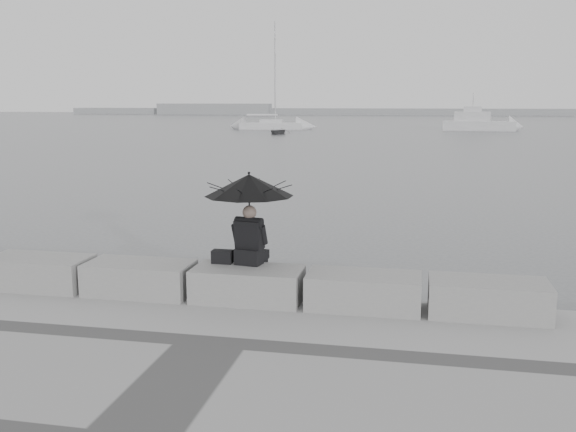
% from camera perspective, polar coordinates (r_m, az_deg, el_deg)
% --- Properties ---
extents(ground, '(360.00, 360.00, 0.00)m').
position_cam_1_polar(ground, '(10.14, -2.88, -9.48)').
color(ground, '#4F5255').
rests_on(ground, ground).
extents(stone_block_far_left, '(1.60, 0.80, 0.50)m').
position_cam_1_polar(stone_block_far_left, '(10.86, -21.26, -4.70)').
color(stone_block_far_left, gray).
rests_on(stone_block_far_left, promenade).
extents(stone_block_left, '(1.60, 0.80, 0.50)m').
position_cam_1_polar(stone_block_left, '(10.06, -13.04, -5.42)').
color(stone_block_left, gray).
rests_on(stone_block_left, promenade).
extents(stone_block_centre, '(1.60, 0.80, 0.50)m').
position_cam_1_polar(stone_block_centre, '(9.50, -3.60, -6.11)').
color(stone_block_centre, gray).
rests_on(stone_block_centre, promenade).
extents(stone_block_right, '(1.60, 0.80, 0.50)m').
position_cam_1_polar(stone_block_right, '(9.21, 6.73, -6.67)').
color(stone_block_right, gray).
rests_on(stone_block_right, promenade).
extents(stone_block_far_right, '(1.60, 0.80, 0.50)m').
position_cam_1_polar(stone_block_far_right, '(9.24, 17.37, -7.02)').
color(stone_block_far_right, gray).
rests_on(stone_block_far_right, promenade).
extents(seated_person, '(1.33, 1.33, 1.39)m').
position_cam_1_polar(seated_person, '(9.48, -3.49, 1.84)').
color(seated_person, black).
rests_on(seated_person, stone_block_centre).
extents(bag, '(0.31, 0.18, 0.20)m').
position_cam_1_polar(bag, '(9.73, -5.86, -3.61)').
color(bag, black).
rests_on(bag, stone_block_centre).
extents(distant_landmass, '(180.00, 8.00, 2.80)m').
position_cam_1_polar(distant_landmass, '(164.11, 7.91, 9.20)').
color(distant_landmass, gray).
rests_on(distant_landmass, ground).
extents(sailboat_left, '(7.83, 2.98, 12.90)m').
position_cam_1_polar(sailboat_left, '(79.44, -1.48, 8.09)').
color(sailboat_left, silver).
rests_on(sailboat_left, ground).
extents(motor_cruiser, '(8.39, 3.51, 4.50)m').
position_cam_1_polar(motor_cruiser, '(79.48, 16.64, 7.94)').
color(motor_cruiser, silver).
rests_on(motor_cruiser, ground).
extents(dinghy, '(3.44, 1.64, 0.57)m').
position_cam_1_polar(dinghy, '(68.05, -0.93, 7.54)').
color(dinghy, slate).
rests_on(dinghy, ground).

